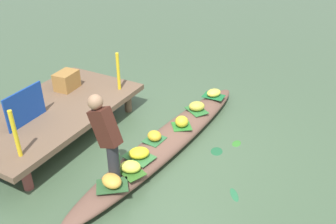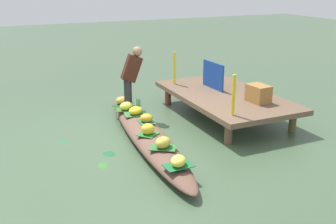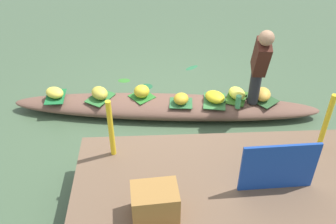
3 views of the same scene
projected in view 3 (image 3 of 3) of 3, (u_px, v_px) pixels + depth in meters
canal_water at (165, 114)px, 5.78m from camera, size 40.00×40.00×0.00m
dock_platform at (226, 193)px, 3.94m from camera, size 3.20×1.80×0.49m
vendor_boat at (165, 107)px, 5.70m from camera, size 4.65×1.05×0.26m
leaf_mat_0 at (262, 99)px, 5.63m from camera, size 0.50×0.52×0.01m
banana_bunch_0 at (263, 94)px, 5.58m from camera, size 0.30×0.35×0.17m
leaf_mat_1 at (142, 96)px, 5.68m from camera, size 0.43×0.43×0.01m
banana_bunch_1 at (142, 91)px, 5.62m from camera, size 0.27×0.26×0.19m
leaf_mat_2 at (100, 98)px, 5.65m from camera, size 0.46×0.50×0.01m
banana_bunch_2 at (100, 93)px, 5.60m from camera, size 0.35×0.36×0.17m
leaf_mat_3 at (215, 101)px, 5.58m from camera, size 0.39×0.48×0.01m
banana_bunch_3 at (215, 97)px, 5.54m from camera, size 0.39×0.40×0.15m
leaf_mat_4 at (181, 103)px, 5.54m from camera, size 0.36×0.31×0.01m
banana_bunch_4 at (181, 99)px, 5.50m from camera, size 0.29×0.30×0.15m
leaf_mat_5 at (236, 98)px, 5.66m from camera, size 0.42×0.49×0.01m
banana_bunch_5 at (237, 93)px, 5.61m from camera, size 0.31×0.35×0.16m
leaf_mat_6 at (55, 97)px, 5.68m from camera, size 0.29×0.42×0.01m
banana_bunch_6 at (55, 93)px, 5.63m from camera, size 0.36×0.34×0.15m
vendor_person at (260, 63)px, 5.09m from camera, size 0.22×0.46×1.23m
water_bottle at (238, 102)px, 5.40m from camera, size 0.08×0.08×0.20m
market_banner at (279, 167)px, 3.75m from camera, size 0.77×0.06×0.58m
railing_post_west at (326, 122)px, 4.22m from camera, size 0.06×0.06×0.73m
railing_post_east at (111, 129)px, 4.12m from camera, size 0.06×0.06×0.73m
produce_crate at (155, 202)px, 3.55m from camera, size 0.46×0.35×0.34m
drifting_plant_0 at (192, 68)px, 6.90m from camera, size 0.28×0.24×0.01m
drifting_plant_1 at (146, 87)px, 6.38m from camera, size 0.27×0.23×0.01m
drifting_plant_2 at (124, 80)px, 6.54m from camera, size 0.22×0.15×0.01m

